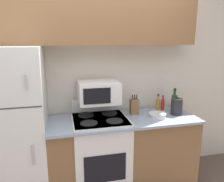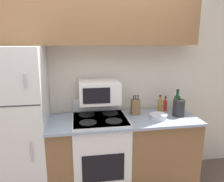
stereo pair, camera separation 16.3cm
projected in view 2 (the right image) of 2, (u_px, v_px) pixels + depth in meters
wall_back at (92, 82)px, 2.84m from camera, size 8.00×0.05×2.55m
lower_cabinets at (123, 151)px, 2.75m from camera, size 1.80×0.65×0.89m
refrigerator at (15, 125)px, 2.46m from camera, size 0.72×0.65×1.76m
upper_cabinets at (91, 19)px, 2.49m from camera, size 2.51×0.31×0.57m
stove at (100, 152)px, 2.69m from camera, size 0.65×0.63×1.07m
microwave at (99, 92)px, 2.62m from camera, size 0.48×0.38×0.26m
knife_block at (135, 107)px, 2.75m from camera, size 0.10×0.09×0.26m
bowl at (158, 116)px, 2.61m from camera, size 0.21×0.21×0.06m
bottle_hot_sauce at (165, 105)px, 2.90m from camera, size 0.05×0.05×0.20m
bottle_vinegar at (160, 106)px, 2.81m from camera, size 0.06×0.06×0.24m
bottle_wine_green at (177, 103)px, 2.86m from camera, size 0.08×0.08×0.30m
kettle at (179, 108)px, 2.70m from camera, size 0.15×0.15×0.23m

